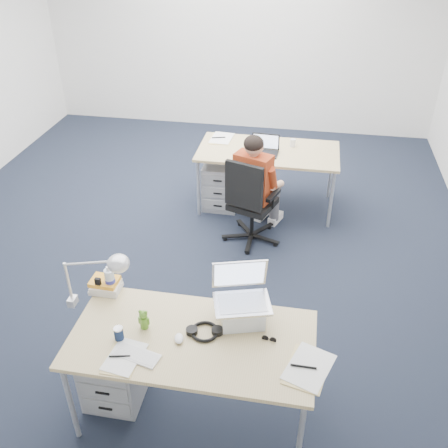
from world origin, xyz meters
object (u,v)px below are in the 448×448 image
Objects in this scene: bear_figurine at (144,319)px; dark_laptop at (264,145)px; office_chair at (251,218)px; drawer_pedestal_far at (222,184)px; sunglasses at (269,339)px; desk_far at (268,154)px; cordless_phone at (99,287)px; can_koozie at (119,334)px; desk_lamp at (88,279)px; silver_laptop at (242,298)px; desk_near at (192,343)px; far_cup at (293,143)px; seated_person at (258,185)px; drawer_pedestal_near at (116,365)px; book_stack at (105,285)px; wireless_keyboard at (137,355)px; water_bottle at (110,280)px; computer_mouse at (179,339)px; headphones at (205,331)px.

bear_figurine is 0.49× the size of dark_laptop.
office_chair is 6.66× the size of bear_figurine.
sunglasses is at bearing -73.74° from drawer_pedestal_far.
desk_far is 3.00m from bear_figurine.
can_koozie is at bearing -49.09° from cordless_phone.
office_chair is 2.34m from desk_lamp.
silver_laptop is (0.19, -2.00, 0.65)m from office_chair.
office_chair is at bearing -96.54° from desk_far.
can_koozie is (-0.65, -3.09, 0.10)m from desk_far.
drawer_pedestal_far is at bearing 176.05° from dark_laptop.
desk_near is 3.18m from far_cup.
desk_lamp is at bearing -91.49° from seated_person.
desk_far is 2.91× the size of drawer_pedestal_near.
book_stack is at bearing 175.09° from sunglasses.
far_cup is at bearing 90.78° from wireless_keyboard.
silver_laptop reaches higher than cordless_phone.
drawer_pedestal_near is at bearing -105.20° from desk_far.
water_bottle is (-0.37, 0.55, 0.11)m from wireless_keyboard.
bear_figurine reaches higher than computer_mouse.
desk_near is 2.91× the size of drawer_pedestal_near.
seated_person is (0.05, 0.16, 0.32)m from office_chair.
desk_far is 0.61m from seated_person.
can_koozie is (-0.61, -2.48, 0.18)m from seated_person.
water_bottle is 0.09m from book_stack.
silver_laptop is at bearing -65.31° from office_chair.
wireless_keyboard is 3.14× the size of computer_mouse.
book_stack is at bearing 69.26° from cordless_phone.
far_cup is at bearing 73.23° from headphones.
computer_mouse reaches higher than wireless_keyboard.
bear_figurine reaches higher than drawer_pedestal_far.
desk_near is at bearing 48.53° from wireless_keyboard.
drawer_pedestal_near is at bearing -52.36° from cordless_phone.
headphones is at bearing -97.12° from far_cup.
book_stack is (-1.02, 0.13, -0.15)m from silver_laptop.
computer_mouse is at bearing -161.40° from silver_laptop.
desk_lamp reaches higher than book_stack.
computer_mouse is 0.39m from can_koozie.
wireless_keyboard is 0.85m from sunglasses.
headphones is 0.81m from water_bottle.
desk_near is 15.93× the size of can_koozie.
computer_mouse reaches higher than desk_near.
silver_laptop is (0.90, 0.15, 0.65)m from drawer_pedestal_near.
sunglasses is (0.80, 0.28, 0.00)m from wireless_keyboard.
far_cup is at bearing 70.63° from silver_laptop.
sunglasses is 3.08m from far_cup.
cordless_phone is at bearing 148.98° from bear_figurine.
can_koozie reaches higher than headphones.
book_stack reaches higher than drawer_pedestal_far.
can_koozie is (-0.56, -2.32, 0.50)m from office_chair.
can_koozie is at bearing -105.82° from far_cup.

